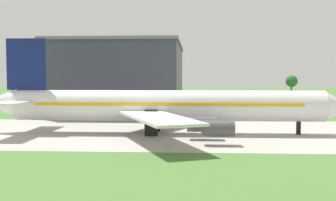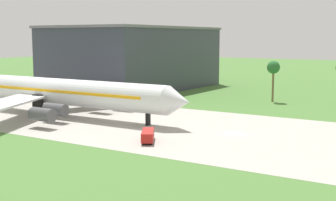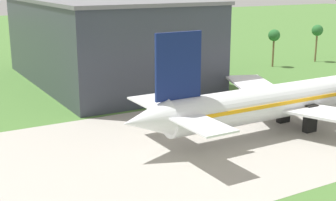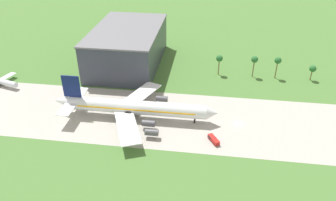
{
  "view_description": "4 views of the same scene",
  "coord_description": "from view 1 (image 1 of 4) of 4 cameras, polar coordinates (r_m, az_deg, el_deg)",
  "views": [
    {
      "loc": [
        -39.03,
        -83.66,
        11.51
      ],
      "look_at": [
        -43.78,
        -1.72,
        6.52
      ],
      "focal_mm": 45.0,
      "sensor_mm": 36.0,
      "label": 1
    },
    {
      "loc": [
        34.27,
        -79.57,
        17.97
      ],
      "look_at": [
        -13.74,
        -1.72,
        5.52
      ],
      "focal_mm": 50.0,
      "sensor_mm": 36.0,
      "label": 2
    },
    {
      "loc": [
        -107.86,
        -60.64,
        26.32
      ],
      "look_at": [
        -73.81,
        -1.72,
        8.52
      ],
      "focal_mm": 50.0,
      "sensor_mm": 36.0,
      "label": 3
    },
    {
      "loc": [
        -13.91,
        -117.92,
        80.94
      ],
      "look_at": [
        -31.05,
        5.0,
        6.0
      ],
      "focal_mm": 35.0,
      "sensor_mm": 36.0,
      "label": 4
    }
  ],
  "objects": [
    {
      "name": "jet_airliner",
      "position": [
        82.38,
        -0.88,
        -0.73
      ],
      "size": [
        72.39,
        51.67,
        18.73
      ],
      "color": "white",
      "rests_on": "ground_plane"
    },
    {
      "name": "terminal_building",
      "position": [
        138.72,
        -5.83,
        3.15
      ],
      "size": [
        36.72,
        61.2,
        21.46
      ],
      "color": "#333842",
      "rests_on": "ground_plane"
    }
  ]
}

